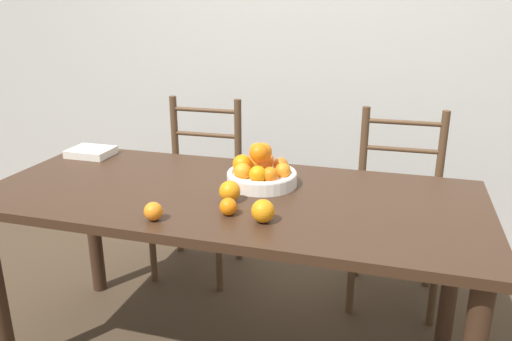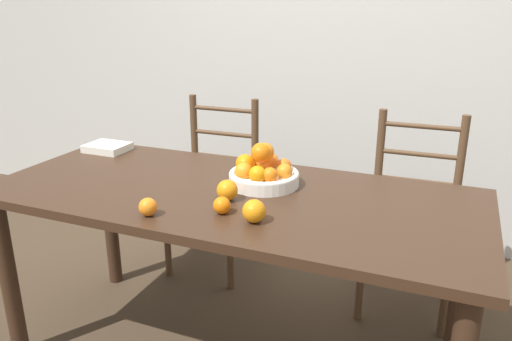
# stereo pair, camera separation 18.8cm
# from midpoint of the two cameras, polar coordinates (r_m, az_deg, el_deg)

# --- Properties ---
(wall_back) EXTENTS (8.00, 0.06, 2.60)m
(wall_back) POSITION_cam_midpoint_polar(r_m,az_deg,el_deg) (3.18, 4.06, 15.74)
(wall_back) COLOR beige
(wall_back) RESTS_ON ground_plane
(dining_table) EXTENTS (1.89, 0.82, 0.77)m
(dining_table) POSITION_cam_midpoint_polar(r_m,az_deg,el_deg) (1.95, -5.71, -5.24)
(dining_table) COLOR #382316
(dining_table) RESTS_ON ground_plane
(fruit_bowl) EXTENTS (0.28, 0.28, 0.18)m
(fruit_bowl) POSITION_cam_midpoint_polar(r_m,az_deg,el_deg) (1.97, -2.16, -0.16)
(fruit_bowl) COLOR white
(fruit_bowl) RESTS_ON dining_table
(orange_loose_0) EXTENTS (0.06, 0.06, 0.06)m
(orange_loose_0) POSITION_cam_midpoint_polar(r_m,az_deg,el_deg) (1.71, -14.77, -4.59)
(orange_loose_0) COLOR orange
(orange_loose_0) RESTS_ON dining_table
(orange_loose_1) EXTENTS (0.08, 0.08, 0.08)m
(orange_loose_1) POSITION_cam_midpoint_polar(r_m,az_deg,el_deg) (1.64, -2.49, -4.71)
(orange_loose_1) COLOR orange
(orange_loose_1) RESTS_ON dining_table
(orange_loose_2) EXTENTS (0.06, 0.06, 0.06)m
(orange_loose_2) POSITION_cam_midpoint_polar(r_m,az_deg,el_deg) (1.70, -6.36, -4.19)
(orange_loose_2) COLOR orange
(orange_loose_2) RESTS_ON dining_table
(orange_loose_3) EXTENTS (0.08, 0.08, 0.08)m
(orange_loose_3) POSITION_cam_midpoint_polar(r_m,az_deg,el_deg) (1.81, -5.99, -2.44)
(orange_loose_3) COLOR orange
(orange_loose_3) RESTS_ON dining_table
(chair_left) EXTENTS (0.43, 0.41, 0.96)m
(chair_left) POSITION_cam_midpoint_polar(r_m,az_deg,el_deg) (2.80, -8.50, -2.27)
(chair_left) COLOR #513823
(chair_left) RESTS_ON ground_plane
(chair_right) EXTENTS (0.43, 0.41, 0.96)m
(chair_right) POSITION_cam_midpoint_polar(r_m,az_deg,el_deg) (2.56, 13.81, -4.62)
(chair_right) COLOR #513823
(chair_right) RESTS_ON ground_plane
(book_stack) EXTENTS (0.20, 0.16, 0.04)m
(book_stack) POSITION_cam_midpoint_polar(r_m,az_deg,el_deg) (2.51, -20.39, 1.95)
(book_stack) COLOR silver
(book_stack) RESTS_ON dining_table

